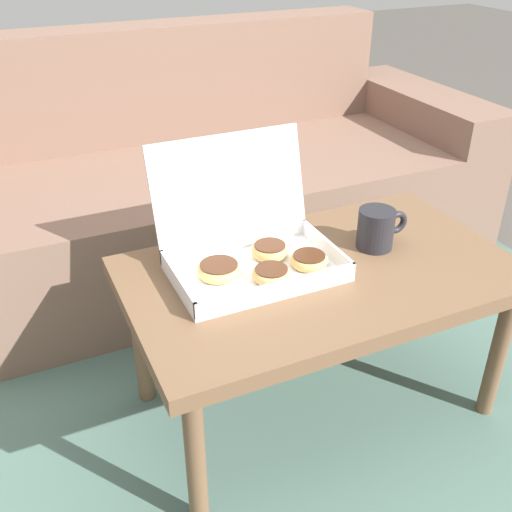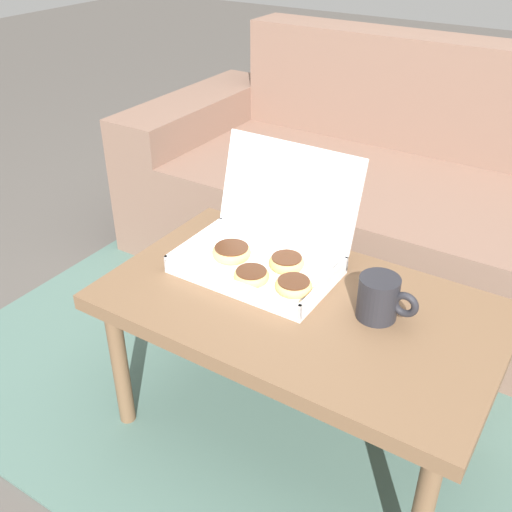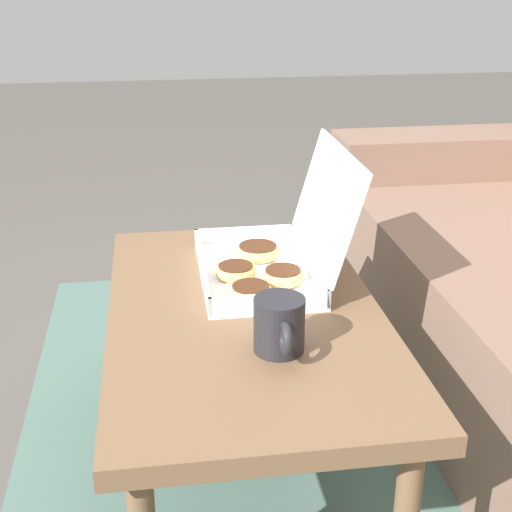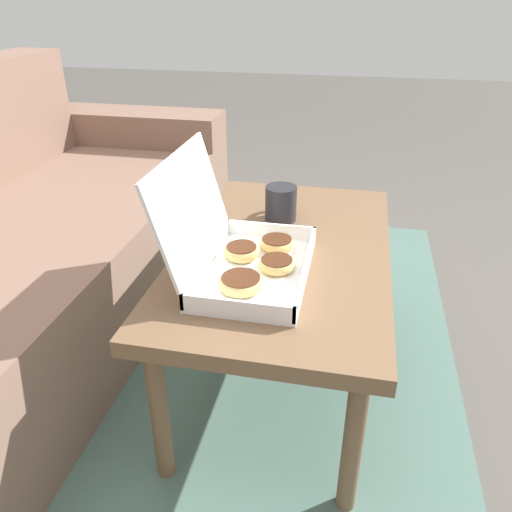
% 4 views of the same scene
% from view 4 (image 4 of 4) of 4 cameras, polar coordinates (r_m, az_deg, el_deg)
% --- Properties ---
extents(ground_plane, '(12.00, 12.00, 0.00)m').
position_cam_4_polar(ground_plane, '(1.63, -0.87, -12.83)').
color(ground_plane, '#514C47').
extents(area_rug, '(2.32, 1.89, 0.01)m').
position_cam_4_polar(area_rug, '(1.70, -10.96, -11.12)').
color(area_rug, '#4C6B60').
rests_on(area_rug, ground_plane).
extents(coffee_table, '(0.95, 0.56, 0.45)m').
position_cam_4_polar(coffee_table, '(1.38, 3.23, -0.80)').
color(coffee_table, brown).
rests_on(coffee_table, ground_plane).
extents(pastry_box, '(0.40, 0.32, 0.29)m').
position_cam_4_polar(pastry_box, '(1.22, -1.62, 0.51)').
color(pastry_box, white).
rests_on(pastry_box, coffee_table).
extents(coffee_mug, '(0.14, 0.09, 0.10)m').
position_cam_4_polar(coffee_mug, '(1.51, 2.89, 6.10)').
color(coffee_mug, '#232328').
rests_on(coffee_mug, coffee_table).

